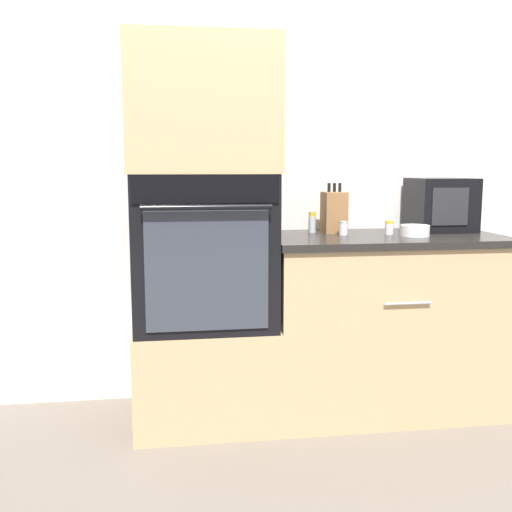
% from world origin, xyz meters
% --- Properties ---
extents(ground_plane, '(12.00, 12.00, 0.00)m').
position_xyz_m(ground_plane, '(0.00, 0.00, 0.00)').
color(ground_plane, '#6B6056').
extents(wall_back, '(8.00, 0.05, 2.50)m').
position_xyz_m(wall_back, '(0.00, 0.63, 1.25)').
color(wall_back, silver).
rests_on(wall_back, ground_plane).
extents(oven_cabinet_base, '(0.67, 0.60, 0.48)m').
position_xyz_m(oven_cabinet_base, '(-0.33, 0.30, 0.24)').
color(oven_cabinet_base, tan).
rests_on(oven_cabinet_base, ground_plane).
extents(wall_oven, '(0.64, 0.64, 0.71)m').
position_xyz_m(wall_oven, '(-0.33, 0.30, 0.84)').
color(wall_oven, black).
rests_on(wall_oven, oven_cabinet_base).
extents(oven_cabinet_upper, '(0.67, 0.60, 0.59)m').
position_xyz_m(oven_cabinet_upper, '(-0.33, 0.30, 1.49)').
color(oven_cabinet_upper, tan).
rests_on(oven_cabinet_upper, wall_oven).
extents(counter_unit, '(1.15, 0.63, 0.89)m').
position_xyz_m(counter_unit, '(0.57, 0.30, 0.45)').
color(counter_unit, tan).
rests_on(counter_unit, ground_plane).
extents(microwave, '(0.30, 0.29, 0.27)m').
position_xyz_m(microwave, '(0.91, 0.43, 1.03)').
color(microwave, black).
rests_on(microwave, counter_unit).
extents(knife_block, '(0.11, 0.13, 0.25)m').
position_xyz_m(knife_block, '(0.34, 0.44, 0.99)').
color(knife_block, olive).
rests_on(knife_block, counter_unit).
extents(bowl, '(0.14, 0.14, 0.05)m').
position_xyz_m(bowl, '(0.69, 0.23, 0.92)').
color(bowl, white).
rests_on(bowl, counter_unit).
extents(condiment_jar_near, '(0.04, 0.04, 0.11)m').
position_xyz_m(condiment_jar_near, '(0.23, 0.46, 0.94)').
color(condiment_jar_near, silver).
rests_on(condiment_jar_near, counter_unit).
extents(condiment_jar_mid, '(0.04, 0.04, 0.07)m').
position_xyz_m(condiment_jar_mid, '(0.36, 0.32, 0.92)').
color(condiment_jar_mid, silver).
rests_on(condiment_jar_mid, counter_unit).
extents(condiment_jar_far, '(0.04, 0.04, 0.07)m').
position_xyz_m(condiment_jar_far, '(0.59, 0.32, 0.92)').
color(condiment_jar_far, silver).
rests_on(condiment_jar_far, counter_unit).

